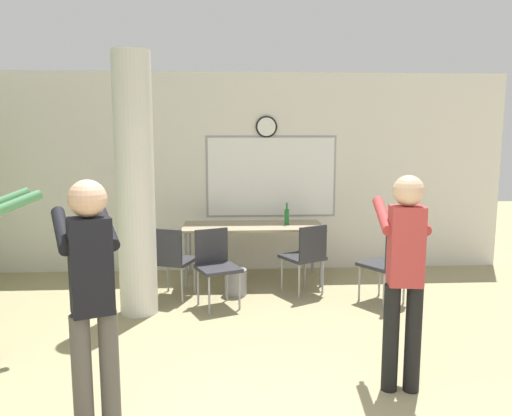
# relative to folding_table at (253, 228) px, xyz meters

# --- Properties ---
(wall_back) EXTENTS (8.00, 0.15, 2.80)m
(wall_back) POSITION_rel_folding_table_xyz_m (-0.34, 0.61, 0.69)
(wall_back) COLOR silver
(wall_back) RESTS_ON ground_plane
(support_pillar) EXTENTS (0.41, 0.41, 2.80)m
(support_pillar) POSITION_rel_folding_table_xyz_m (-1.32, -1.15, 0.69)
(support_pillar) COLOR silver
(support_pillar) RESTS_ON ground_plane
(folding_table) EXTENTS (1.85, 0.76, 0.75)m
(folding_table) POSITION_rel_folding_table_xyz_m (0.00, 0.00, 0.00)
(folding_table) COLOR tan
(folding_table) RESTS_ON ground_plane
(bottle_on_table) EXTENTS (0.06, 0.06, 0.30)m
(bottle_on_table) POSITION_rel_folding_table_xyz_m (0.45, -0.00, 0.16)
(bottle_on_table) COLOR #1E6B2D
(bottle_on_table) RESTS_ON folding_table
(waste_bin) EXTENTS (0.27, 0.27, 0.32)m
(waste_bin) POSITION_rel_folding_table_xyz_m (-0.25, -0.61, -0.55)
(waste_bin) COLOR gray
(waste_bin) RESTS_ON ground_plane
(chair_table_right) EXTENTS (0.60, 0.60, 0.87)m
(chair_table_right) POSITION_rel_folding_table_xyz_m (0.61, -0.64, -0.20)
(chair_table_right) COLOR #2D2D33
(chair_table_right) RESTS_ON ground_plane
(chair_mid_room) EXTENTS (0.61, 0.61, 0.87)m
(chair_mid_room) POSITION_rel_folding_table_xyz_m (1.49, -1.05, -0.20)
(chair_mid_room) COLOR #2D2D33
(chair_mid_room) RESTS_ON ground_plane
(chair_table_left) EXTENTS (0.56, 0.56, 0.87)m
(chair_table_left) POSITION_rel_folding_table_xyz_m (-1.00, -0.72, -0.20)
(chair_table_left) COLOR #2D2D33
(chair_table_left) RESTS_ON ground_plane
(chair_table_front) EXTENTS (0.58, 0.58, 0.87)m
(chair_table_front) POSITION_rel_folding_table_xyz_m (-0.48, -0.97, -0.20)
(chair_table_front) COLOR #2D2D33
(chair_table_front) RESTS_ON ground_plane
(person_playing_front) EXTENTS (0.54, 0.67, 1.68)m
(person_playing_front) POSITION_rel_folding_table_xyz_m (-1.19, -3.46, 0.28)
(person_playing_front) COLOR #514C47
(person_playing_front) RESTS_ON ground_plane
(person_playing_side) EXTENTS (0.42, 0.67, 1.65)m
(person_playing_side) POSITION_rel_folding_table_xyz_m (0.97, -2.96, 0.27)
(person_playing_side) COLOR black
(person_playing_side) RESTS_ON ground_plane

